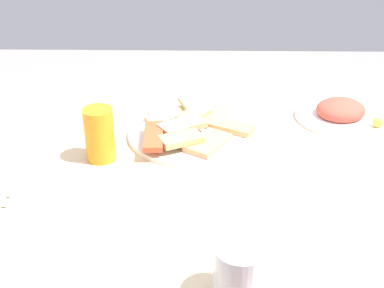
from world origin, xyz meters
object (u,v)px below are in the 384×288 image
(pide_platter, at_px, (191,130))
(salad_plate_greens, at_px, (341,113))
(dining_table, at_px, (193,202))
(soda_can, at_px, (99,134))
(drinking_glass, at_px, (239,273))

(pide_platter, bearing_deg, salad_plate_greens, -165.71)
(dining_table, height_order, soda_can, soda_can)
(salad_plate_greens, xyz_separation_m, drinking_glass, (0.30, 0.63, 0.03))
(dining_table, bearing_deg, drinking_glass, 101.87)
(dining_table, height_order, drinking_glass, drinking_glass)
(dining_table, bearing_deg, soda_can, -13.24)
(salad_plate_greens, bearing_deg, drinking_glass, 64.36)
(salad_plate_greens, height_order, soda_can, soda_can)
(drinking_glass, bearing_deg, pide_platter, -81.13)
(drinking_glass, bearing_deg, soda_can, -55.72)
(salad_plate_greens, bearing_deg, pide_platter, 14.29)
(dining_table, xyz_separation_m, pide_platter, (0.01, -0.16, 0.10))
(pide_platter, xyz_separation_m, drinking_glass, (-0.08, 0.53, 0.03))
(salad_plate_greens, distance_m, drinking_glass, 0.70)
(dining_table, distance_m, pide_platter, 0.19)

